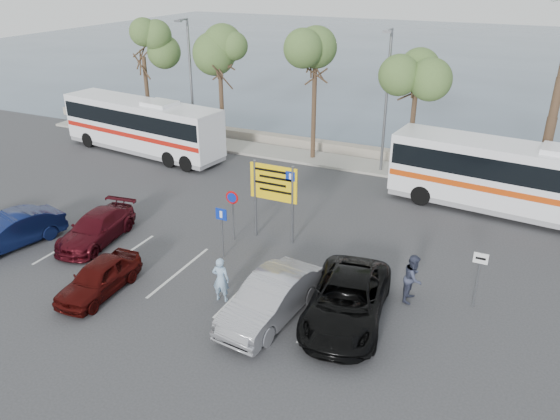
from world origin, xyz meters
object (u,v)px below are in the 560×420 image
at_px(direction_sign, 274,189).
at_px(pedestrian_near, 221,279).
at_px(street_lamp_left, 190,76).
at_px(car_silver_b, 271,299).
at_px(car_maroon, 96,228).
at_px(pedestrian_far, 413,278).
at_px(coach_bus_left, 142,128).
at_px(street_lamp_right, 386,95).
at_px(coach_bus_right, 516,182).
at_px(car_blue, 11,231).
at_px(suv_black, 347,301).
at_px(car_red, 99,278).

distance_m(direction_sign, pedestrian_near, 5.44).
xyz_separation_m(street_lamp_left, car_silver_b, (13.50, -15.74, -3.82)).
bearing_deg(car_maroon, pedestrian_near, -20.29).
distance_m(street_lamp_left, pedestrian_far, 21.97).
bearing_deg(coach_bus_left, car_maroon, -61.65).
relative_size(car_maroon, car_silver_b, 0.93).
distance_m(street_lamp_left, direction_sign, 15.24).
bearing_deg(street_lamp_right, coach_bus_right, -22.17).
bearing_deg(street_lamp_right, car_silver_b, -88.18).
distance_m(coach_bus_right, car_silver_b, 14.50).
distance_m(street_lamp_left, car_blue, 16.29).
relative_size(coach_bus_left, pedestrian_far, 6.42).
distance_m(street_lamp_right, coach_bus_right, 8.50).
bearing_deg(pedestrian_near, coach_bus_left, -52.77).
distance_m(direction_sign, car_maroon, 8.05).
bearing_deg(pedestrian_far, coach_bus_left, 67.14).
bearing_deg(coach_bus_left, car_silver_b, -39.65).
xyz_separation_m(direction_sign, pedestrian_far, (6.67, -2.20, -1.51)).
bearing_deg(car_maroon, pedestrian_far, -2.00).
relative_size(car_blue, car_silver_b, 0.95).
height_order(direction_sign, car_maroon, direction_sign).
bearing_deg(coach_bus_left, street_lamp_left, 58.56).
relative_size(suv_black, pedestrian_near, 3.11).
relative_size(street_lamp_left, direction_sign, 2.23).
relative_size(street_lamp_left, pedestrian_near, 4.55).
xyz_separation_m(street_lamp_right, suv_black, (2.90, -14.70, -3.84)).
bearing_deg(car_red, coach_bus_right, 43.54).
height_order(suv_black, pedestrian_near, pedestrian_near).
bearing_deg(coach_bus_right, car_red, -133.77).
height_order(car_blue, car_maroon, car_blue).
xyz_separation_m(street_lamp_right, car_red, (-6.00, -17.02, -3.96)).
relative_size(coach_bus_left, car_silver_b, 2.49).
distance_m(street_lamp_right, car_maroon, 16.99).
relative_size(coach_bus_left, car_blue, 2.63).
distance_m(car_red, suv_black, 9.20).
relative_size(direction_sign, suv_black, 0.66).
xyz_separation_m(direction_sign, pedestrian_near, (0.38, -5.20, -1.55)).
distance_m(car_maroon, pedestrian_far, 13.74).
bearing_deg(car_blue, coach_bus_left, 116.75).
bearing_deg(car_blue, car_maroon, 47.03).
height_order(coach_bus_left, pedestrian_near, coach_bus_left).
height_order(pedestrian_near, pedestrian_far, pedestrian_far).
xyz_separation_m(coach_bus_right, car_blue, (-19.41, -12.77, -0.98)).
xyz_separation_m(street_lamp_left, pedestrian_far, (17.68, -12.52, -3.68)).
bearing_deg(street_lamp_right, suv_black, -78.84).
bearing_deg(car_silver_b, pedestrian_near, -179.52).
distance_m(car_silver_b, pedestrian_near, 2.13).
bearing_deg(coach_bus_left, suv_black, -33.35).
height_order(car_red, pedestrian_far, pedestrian_far).
height_order(coach_bus_right, car_silver_b, coach_bus_right).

